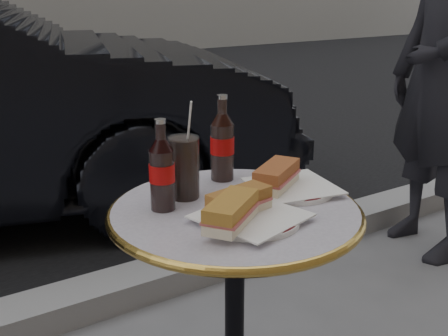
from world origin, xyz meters
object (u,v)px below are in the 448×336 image
plate_right (292,189)px  cola_bottle_right (222,138)px  cola_glass (184,167)px  plate_left (251,219)px  cola_bottle_left (162,165)px  pedestrian (446,76)px

plate_right → cola_bottle_right: cola_bottle_right is taller
plate_right → cola_glass: cola_glass is taller
plate_left → cola_bottle_left: cola_bottle_left is taller
cola_glass → pedestrian: pedestrian is taller
plate_right → cola_bottle_left: 0.36m
pedestrian → cola_bottle_left: bearing=-62.7°
cola_bottle_right → cola_glass: size_ratio=1.49×
cola_glass → plate_left: bearing=-77.0°
plate_left → plate_right: bearing=26.5°
cola_bottle_left → plate_left: bearing=-53.2°
cola_bottle_left → cola_bottle_right: (0.24, 0.11, 0.01)m
plate_right → cola_glass: size_ratio=1.37×
cola_glass → pedestrian: 1.64m
cola_bottle_right → plate_right: bearing=-60.0°
plate_left → cola_glass: (-0.05, 0.22, 0.07)m
cola_bottle_left → plate_right: bearing=-12.2°
plate_left → cola_glass: size_ratio=1.41×
plate_left → cola_bottle_right: cola_bottle_right is taller
plate_right → cola_glass: bearing=156.2°
plate_left → cola_bottle_right: (0.11, 0.28, 0.11)m
cola_glass → pedestrian: (1.59, 0.41, 0.04)m
cola_bottle_right → pedestrian: size_ratio=0.14×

